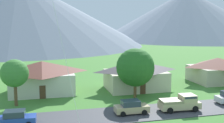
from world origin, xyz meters
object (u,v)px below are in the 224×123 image
object	(u,v)px
house_left_center	(42,76)
parked_car_blue_mid_west	(16,118)
pickup_truck_sand_west_side	(180,103)
parked_car_tan_west_end	(131,107)
house_leftmost	(136,75)
tree_near_left	(135,67)
tree_left_of_center	(15,73)
house_right_center	(217,69)

from	to	relation	value
house_left_center	parked_car_blue_mid_west	size ratio (longest dim) A/B	2.47
pickup_truck_sand_west_side	house_left_center	bearing A→B (deg)	140.70
house_left_center	parked_car_tan_west_end	xyz separation A→B (m)	(10.63, -13.72, -1.77)
house_leftmost	tree_near_left	distance (m)	5.69
parked_car_blue_mid_west	house_leftmost	bearing A→B (deg)	35.20
parked_car_tan_west_end	tree_left_of_center	bearing A→B (deg)	153.34
parked_car_tan_west_end	parked_car_blue_mid_west	xyz separation A→B (m)	(-13.50, -0.72, 0.00)
house_leftmost	parked_car_blue_mid_west	xyz separation A→B (m)	(-18.23, -12.86, -1.63)
house_right_center	parked_car_tan_west_end	size ratio (longest dim) A/B	2.32
house_leftmost	parked_car_tan_west_end	world-z (taller)	house_leftmost
house_left_center	tree_left_of_center	size ratio (longest dim) A/B	1.66
house_leftmost	house_right_center	xyz separation A→B (m)	(16.83, 1.69, -0.12)
parked_car_blue_mid_west	house_right_center	bearing A→B (deg)	22.53
house_leftmost	pickup_truck_sand_west_side	world-z (taller)	house_leftmost
tree_near_left	parked_car_blue_mid_west	xyz separation A→B (m)	(-16.42, -7.88, -3.73)
house_left_center	pickup_truck_sand_west_side	xyz separation A→B (m)	(17.15, -14.03, -1.58)
tree_near_left	house_right_center	bearing A→B (deg)	19.67
house_right_center	parked_car_tan_west_end	world-z (taller)	house_right_center
parked_car_blue_mid_west	pickup_truck_sand_west_side	size ratio (longest dim) A/B	0.81
house_left_center	tree_left_of_center	world-z (taller)	tree_left_of_center
parked_car_tan_west_end	pickup_truck_sand_west_side	bearing A→B (deg)	-2.71
tree_left_of_center	pickup_truck_sand_west_side	world-z (taller)	tree_left_of_center
house_leftmost	tree_left_of_center	world-z (taller)	tree_left_of_center
tree_near_left	pickup_truck_sand_west_side	distance (m)	9.01
house_leftmost	parked_car_blue_mid_west	distance (m)	22.37
house_leftmost	pickup_truck_sand_west_side	bearing A→B (deg)	-81.82
house_left_center	house_right_center	xyz separation A→B (m)	(32.19, 0.10, -0.26)
tree_left_of_center	parked_car_tan_west_end	size ratio (longest dim) A/B	1.51
house_right_center	tree_left_of_center	xyz separation A→B (m)	(-35.73, -6.71, 2.09)
house_left_center	tree_left_of_center	bearing A→B (deg)	-118.14
house_leftmost	house_right_center	bearing A→B (deg)	5.72
parked_car_blue_mid_west	pickup_truck_sand_west_side	world-z (taller)	pickup_truck_sand_west_side
house_left_center	pickup_truck_sand_west_side	bearing A→B (deg)	-39.30
house_right_center	tree_left_of_center	world-z (taller)	tree_left_of_center
pickup_truck_sand_west_side	house_right_center	bearing A→B (deg)	43.20
tree_near_left	pickup_truck_sand_west_side	size ratio (longest dim) A/B	1.41
house_left_center	house_leftmost	bearing A→B (deg)	-5.90
house_left_center	tree_near_left	size ratio (longest dim) A/B	1.42
house_leftmost	house_right_center	size ratio (longest dim) A/B	1.07
house_leftmost	house_left_center	distance (m)	15.44
pickup_truck_sand_west_side	tree_near_left	bearing A→B (deg)	115.72
house_leftmost	tree_left_of_center	size ratio (longest dim) A/B	1.65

